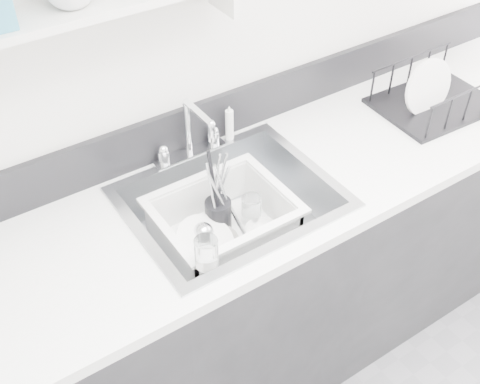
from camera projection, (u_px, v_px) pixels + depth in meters
counter_run at (232, 293)px, 2.16m from camera, size 3.20×0.62×0.92m
backsplash at (182, 130)px, 1.99m from camera, size 3.20×0.02×0.16m
sink at (231, 219)px, 1.92m from camera, size 0.64×0.52×0.20m
faucet at (190, 143)px, 1.97m from camera, size 0.26×0.18×0.23m
side_sprayer at (229, 123)px, 2.04m from camera, size 0.03×0.03×0.14m
wall_shelf at (57, 18)px, 1.46m from camera, size 1.00×0.16×0.12m
wash_tub at (223, 223)px, 1.90m from camera, size 0.47×0.41×0.16m
plate_stack at (208, 245)px, 1.88m from camera, size 0.23×0.22×0.09m
utensil_cup at (218, 213)px, 1.94m from camera, size 0.09×0.09×0.29m
ladle at (224, 233)px, 1.90m from camera, size 0.28×0.17×0.08m
tumbler_in_tub at (252, 209)px, 1.97m from camera, size 0.09×0.09×0.10m
tumbler_counter at (206, 253)px, 1.62m from camera, size 0.07×0.07×0.09m
dish_rack at (437, 88)px, 2.20m from camera, size 0.44×0.34×0.15m
bowl_small at (262, 232)px, 1.93m from camera, size 0.14×0.14×0.03m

